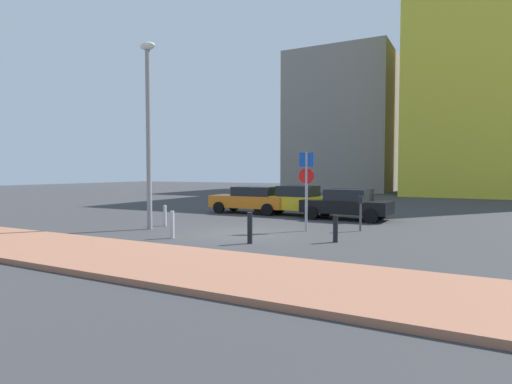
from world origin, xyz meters
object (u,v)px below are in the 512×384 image
at_px(parking_sign_post, 306,181).
at_px(street_lamp, 148,121).
at_px(traffic_bollard_near, 250,228).
at_px(traffic_bollard_far, 172,225).
at_px(traffic_bollard_mid, 335,229).
at_px(traffic_bollard_edge, 165,216).
at_px(parked_car_orange, 251,199).
at_px(parked_car_black, 347,204).
at_px(parked_car_yellow, 294,200).
at_px(parking_meter, 361,208).

xyz_separation_m(parking_sign_post, street_lamp, (-5.72, -2.43, 2.38)).
distance_m(traffic_bollard_near, traffic_bollard_far, 2.90).
bearing_deg(parking_sign_post, traffic_bollard_mid, -48.02).
bearing_deg(traffic_bollard_mid, parking_sign_post, 131.98).
relative_size(street_lamp, traffic_bollard_edge, 8.39).
relative_size(traffic_bollard_near, traffic_bollard_mid, 1.13).
bearing_deg(traffic_bollard_near, traffic_bollard_mid, 32.60).
bearing_deg(traffic_bollard_near, street_lamp, 168.67).
bearing_deg(street_lamp, traffic_bollard_edge, 95.67).
bearing_deg(parking_sign_post, parked_car_orange, 135.79).
bearing_deg(traffic_bollard_mid, parked_car_black, 102.19).
height_order(traffic_bollard_near, traffic_bollard_mid, traffic_bollard_near).
bearing_deg(parked_car_orange, traffic_bollard_mid, -45.23).
xyz_separation_m(traffic_bollard_mid, traffic_bollard_far, (-5.24, -1.82, 0.03)).
relative_size(parked_car_yellow, parking_meter, 3.20).
bearing_deg(parked_car_orange, traffic_bollard_near, -61.77).
bearing_deg(traffic_bollard_far, parked_car_yellow, 84.89).
xyz_separation_m(parked_car_orange, traffic_bollard_far, (1.66, -8.78, -0.30)).
height_order(parked_car_orange, parking_sign_post, parking_sign_post).
relative_size(traffic_bollard_mid, traffic_bollard_edge, 1.01).
relative_size(parked_car_orange, parking_meter, 3.19).
bearing_deg(parked_car_yellow, parking_sign_post, -62.68).
relative_size(parking_meter, traffic_bollard_edge, 1.55).
distance_m(parked_car_black, traffic_bollard_edge, 8.56).
bearing_deg(street_lamp, parking_meter, 24.07).
distance_m(parked_car_yellow, street_lamp, 8.93).
bearing_deg(parked_car_black, parked_car_orange, 175.02).
xyz_separation_m(parking_sign_post, traffic_bollard_near, (-0.60, -3.46, -1.43)).
bearing_deg(traffic_bollard_mid, street_lamp, -176.32).
xyz_separation_m(parked_car_yellow, parked_car_black, (3.04, -0.67, -0.03)).
bearing_deg(parked_car_black, parked_car_yellow, 167.63).
relative_size(parked_car_yellow, traffic_bollard_far, 4.61).
bearing_deg(traffic_bollard_far, traffic_bollard_mid, 19.18).
bearing_deg(parked_car_black, traffic_bollard_mid, -77.81).
relative_size(parking_sign_post, traffic_bollard_far, 3.24).
height_order(parked_car_black, traffic_bollard_near, parked_car_black).
distance_m(traffic_bollard_far, traffic_bollard_edge, 3.34).
relative_size(parked_car_orange, parked_car_black, 1.03).
bearing_deg(parking_meter, traffic_bollard_edge, -163.07).
relative_size(parking_meter, traffic_bollard_mid, 1.53).
xyz_separation_m(traffic_bollard_near, traffic_bollard_far, (-2.88, -0.32, -0.03)).
height_order(parked_car_orange, parked_car_black, parked_car_orange).
bearing_deg(traffic_bollard_far, traffic_bollard_near, 6.25).
bearing_deg(parked_car_black, street_lamp, -131.12).
bearing_deg(parking_meter, parked_car_yellow, 137.04).
xyz_separation_m(parked_car_black, traffic_bollard_mid, (1.40, -6.48, -0.31)).
bearing_deg(parked_car_yellow, traffic_bollard_far, -95.11).
bearing_deg(traffic_bollard_edge, traffic_bollard_near, -21.65).
bearing_deg(traffic_bollard_near, parking_sign_post, 80.17).
height_order(parking_sign_post, traffic_bollard_near, parking_sign_post).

